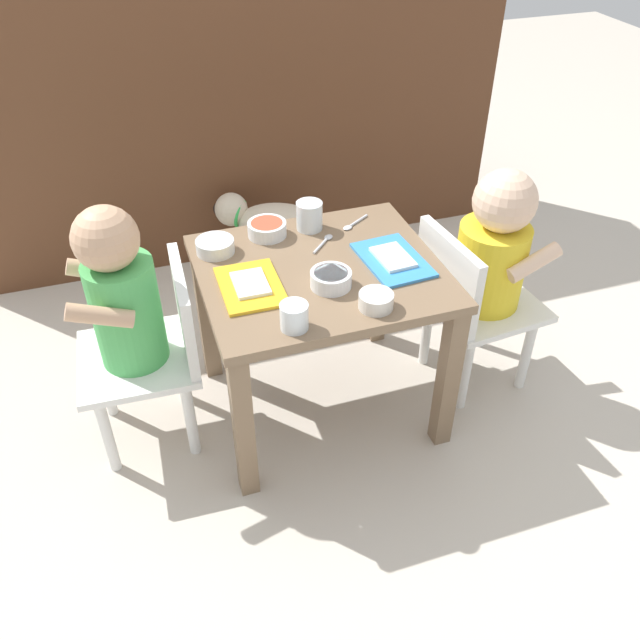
{
  "coord_description": "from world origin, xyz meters",
  "views": [
    {
      "loc": [
        -0.42,
        -1.26,
        1.32
      ],
      "look_at": [
        0.0,
        0.0,
        0.29
      ],
      "focal_mm": 37.37,
      "sensor_mm": 36.0,
      "label": 1
    }
  ],
  "objects_px": {
    "dining_table": "(320,296)",
    "dog": "(278,227)",
    "food_tray_left": "(251,286)",
    "water_cup_right": "(294,318)",
    "veggie_bowl_far": "(333,278)",
    "seated_child_left": "(130,307)",
    "cereal_bowl_left_side": "(376,300)",
    "seated_child_right": "(489,258)",
    "spoon_by_right_tray": "(324,242)",
    "veggie_bowl_near": "(215,246)",
    "food_tray_right": "(393,259)",
    "water_cup_left": "(309,217)",
    "cereal_bowl_right_side": "(267,229)",
    "spoon_by_left_tray": "(353,224)"
  },
  "relations": [
    {
      "from": "seated_child_right",
      "to": "veggie_bowl_near",
      "type": "distance_m",
      "value": 0.7
    },
    {
      "from": "seated_child_right",
      "to": "water_cup_left",
      "type": "distance_m",
      "value": 0.47
    },
    {
      "from": "water_cup_right",
      "to": "veggie_bowl_far",
      "type": "distance_m",
      "value": 0.18
    },
    {
      "from": "dog",
      "to": "veggie_bowl_far",
      "type": "distance_m",
      "value": 0.78
    },
    {
      "from": "seated_child_right",
      "to": "veggie_bowl_far",
      "type": "bearing_deg",
      "value": -172.96
    },
    {
      "from": "food_tray_left",
      "to": "veggie_bowl_near",
      "type": "relative_size",
      "value": 2.07
    },
    {
      "from": "veggie_bowl_near",
      "to": "dog",
      "type": "bearing_deg",
      "value": 60.06
    },
    {
      "from": "water_cup_left",
      "to": "cereal_bowl_left_side",
      "type": "distance_m",
      "value": 0.37
    },
    {
      "from": "seated_child_left",
      "to": "veggie_bowl_far",
      "type": "distance_m",
      "value": 0.47
    },
    {
      "from": "veggie_bowl_far",
      "to": "water_cup_right",
      "type": "bearing_deg",
      "value": -136.55
    },
    {
      "from": "water_cup_right",
      "to": "veggie_bowl_near",
      "type": "xyz_separation_m",
      "value": [
        -0.1,
        0.35,
        -0.01
      ]
    },
    {
      "from": "water_cup_right",
      "to": "veggie_bowl_far",
      "type": "xyz_separation_m",
      "value": [
        0.13,
        0.12,
        -0.01
      ]
    },
    {
      "from": "food_tray_left",
      "to": "food_tray_right",
      "type": "bearing_deg",
      "value": 0.0
    },
    {
      "from": "dining_table",
      "to": "dog",
      "type": "bearing_deg",
      "value": 84.14
    },
    {
      "from": "food_tray_right",
      "to": "water_cup_left",
      "type": "distance_m",
      "value": 0.26
    },
    {
      "from": "food_tray_left",
      "to": "cereal_bowl_left_side",
      "type": "xyz_separation_m",
      "value": [
        0.24,
        -0.16,
        0.01
      ]
    },
    {
      "from": "cereal_bowl_right_side",
      "to": "cereal_bowl_left_side",
      "type": "bearing_deg",
      "value": -68.49
    },
    {
      "from": "food_tray_left",
      "to": "water_cup_left",
      "type": "xyz_separation_m",
      "value": [
        0.21,
        0.21,
        0.03
      ]
    },
    {
      "from": "seated_child_right",
      "to": "water_cup_right",
      "type": "xyz_separation_m",
      "value": [
        -0.57,
        -0.18,
        0.07
      ]
    },
    {
      "from": "seated_child_left",
      "to": "dog",
      "type": "distance_m",
      "value": 0.83
    },
    {
      "from": "spoon_by_left_tray",
      "to": "food_tray_left",
      "type": "bearing_deg",
      "value": -149.02
    },
    {
      "from": "seated_child_right",
      "to": "food_tray_right",
      "type": "relative_size",
      "value": 2.98
    },
    {
      "from": "dining_table",
      "to": "water_cup_right",
      "type": "relative_size",
      "value": 9.39
    },
    {
      "from": "water_cup_left",
      "to": "cereal_bowl_right_side",
      "type": "height_order",
      "value": "water_cup_left"
    },
    {
      "from": "food_tray_left",
      "to": "spoon_by_right_tray",
      "type": "height_order",
      "value": "food_tray_left"
    },
    {
      "from": "food_tray_left",
      "to": "water_cup_right",
      "type": "bearing_deg",
      "value": -72.81
    },
    {
      "from": "seated_child_left",
      "to": "veggie_bowl_near",
      "type": "relative_size",
      "value": 7.07
    },
    {
      "from": "seated_child_right",
      "to": "cereal_bowl_left_side",
      "type": "xyz_separation_m",
      "value": [
        -0.38,
        -0.16,
        0.07
      ]
    },
    {
      "from": "dog",
      "to": "food_tray_left",
      "type": "height_order",
      "value": "food_tray_left"
    },
    {
      "from": "dining_table",
      "to": "water_cup_left",
      "type": "distance_m",
      "value": 0.22
    },
    {
      "from": "seated_child_right",
      "to": "food_tray_left",
      "type": "xyz_separation_m",
      "value": [
        -0.62,
        -0.0,
        0.05
      ]
    },
    {
      "from": "dog",
      "to": "veggie_bowl_far",
      "type": "xyz_separation_m",
      "value": [
        -0.06,
        -0.73,
        0.28
      ]
    },
    {
      "from": "water_cup_right",
      "to": "food_tray_left",
      "type": "bearing_deg",
      "value": 107.19
    },
    {
      "from": "dog",
      "to": "veggie_bowl_far",
      "type": "height_order",
      "value": "veggie_bowl_far"
    },
    {
      "from": "food_tray_left",
      "to": "cereal_bowl_left_side",
      "type": "height_order",
      "value": "cereal_bowl_left_side"
    },
    {
      "from": "seated_child_left",
      "to": "water_cup_right",
      "type": "relative_size",
      "value": 10.95
    },
    {
      "from": "seated_child_left",
      "to": "cereal_bowl_right_side",
      "type": "xyz_separation_m",
      "value": [
        0.37,
        0.15,
        0.06
      ]
    },
    {
      "from": "dining_table",
      "to": "veggie_bowl_far",
      "type": "xyz_separation_m",
      "value": [
        0.0,
        -0.08,
        0.1
      ]
    },
    {
      "from": "dog",
      "to": "food_tray_left",
      "type": "relative_size",
      "value": 2.07
    },
    {
      "from": "dining_table",
      "to": "dog",
      "type": "relative_size",
      "value": 1.42
    },
    {
      "from": "dining_table",
      "to": "spoon_by_right_tray",
      "type": "xyz_separation_m",
      "value": [
        0.05,
        0.11,
        0.09
      ]
    },
    {
      "from": "food_tray_right",
      "to": "spoon_by_right_tray",
      "type": "bearing_deg",
      "value": 134.15
    },
    {
      "from": "veggie_bowl_far",
      "to": "food_tray_right",
      "type": "bearing_deg",
      "value": 16.64
    },
    {
      "from": "dog",
      "to": "cereal_bowl_left_side",
      "type": "height_order",
      "value": "cereal_bowl_left_side"
    },
    {
      "from": "cereal_bowl_left_side",
      "to": "food_tray_right",
      "type": "bearing_deg",
      "value": 55.55
    },
    {
      "from": "dining_table",
      "to": "seated_child_left",
      "type": "height_order",
      "value": "seated_child_left"
    },
    {
      "from": "veggie_bowl_near",
      "to": "cereal_bowl_left_side",
      "type": "relative_size",
      "value": 1.22
    },
    {
      "from": "food_tray_right",
      "to": "cereal_bowl_left_side",
      "type": "bearing_deg",
      "value": -124.45
    },
    {
      "from": "cereal_bowl_right_side",
      "to": "veggie_bowl_far",
      "type": "bearing_deg",
      "value": -72.29
    },
    {
      "from": "seated_child_right",
      "to": "food_tray_left",
      "type": "distance_m",
      "value": 0.63
    }
  ]
}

